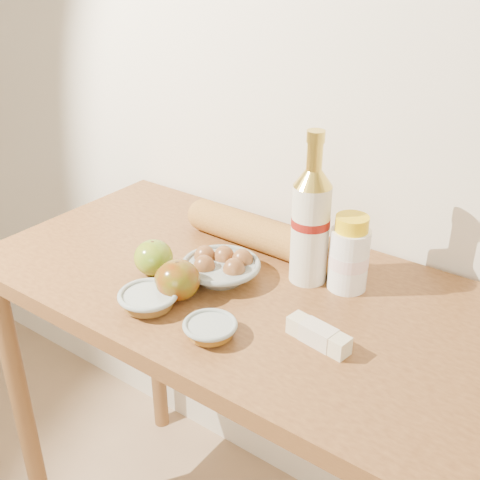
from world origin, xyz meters
name	(u,v)px	position (x,y,z in m)	size (l,w,h in m)	color
back_wall	(337,65)	(0.00, 1.51, 1.30)	(3.50, 0.02, 2.60)	#EEE5CF
table	(248,333)	(0.00, 1.18, 0.78)	(1.20, 0.60, 0.90)	#925E2F
bourbon_bottle	(311,223)	(0.09, 1.28, 1.03)	(0.08, 0.08, 0.33)	beige
cream_bottle	(349,255)	(0.17, 1.30, 0.98)	(0.10, 0.10, 0.16)	white
egg_bowl	(221,267)	(-0.07, 1.17, 0.92)	(0.23, 0.23, 0.06)	gray
baguette	(268,237)	(-0.05, 1.33, 0.94)	(0.47, 0.08, 0.08)	#C6893C
apple_yellowgreen	(154,258)	(-0.19, 1.10, 0.94)	(0.08, 0.08, 0.08)	#99951E
apple_redgreen_front	(171,279)	(-0.11, 1.07, 0.93)	(0.08, 0.08, 0.06)	maroon
apple_redgreen_right	(178,280)	(-0.09, 1.06, 0.94)	(0.09, 0.09, 0.08)	#911107
sugar_bowl	(148,299)	(-0.11, 1.00, 0.92)	(0.12, 0.12, 0.03)	#97A5A1
syrup_bowl	(210,329)	(0.05, 1.00, 0.92)	(0.13, 0.13, 0.03)	#8E9B96
butter_stick	(318,335)	(0.22, 1.09, 0.92)	(0.13, 0.05, 0.04)	beige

